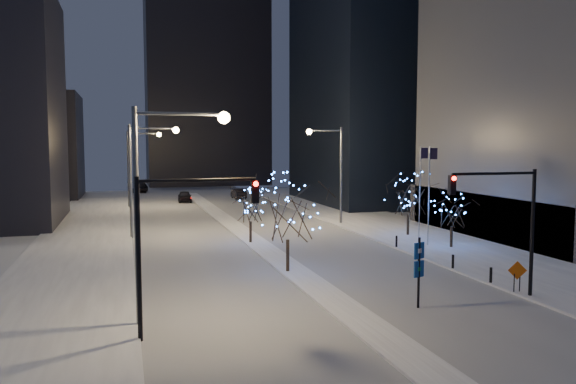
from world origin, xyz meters
name	(u,v)px	position (x,y,z in m)	size (l,w,h in m)	color
ground	(359,320)	(0.00, 0.00, 0.00)	(160.00, 160.00, 0.00)	silver
road	(228,222)	(0.00, 35.00, 0.01)	(20.00, 130.00, 0.02)	#A5AAB4
median	(237,228)	(0.00, 30.00, 0.07)	(2.00, 80.00, 0.15)	white
east_sidewalk	(424,237)	(15.00, 20.00, 0.07)	(10.00, 90.00, 0.15)	white
west_sidewalk	(77,255)	(-14.00, 20.00, 0.07)	(8.00, 90.00, 0.15)	white
filler_west_far	(18,146)	(-26.00, 70.00, 8.00)	(18.00, 16.00, 16.00)	black
horizon_block	(206,82)	(6.00, 92.00, 21.00)	(24.00, 14.00, 42.00)	black
street_lamp_w_near	(160,185)	(-8.94, 2.00, 6.50)	(4.40, 0.56, 10.00)	#595E66
street_lamp_w_mid	(143,165)	(-8.94, 27.00, 6.50)	(4.40, 0.56, 10.00)	#595E66
street_lamp_w_far	(136,158)	(-8.94, 52.00, 6.50)	(4.40, 0.56, 10.00)	#595E66
street_lamp_east	(333,162)	(10.08, 30.00, 6.45)	(3.90, 0.56, 10.00)	#595E66
traffic_signal_west	(176,229)	(-8.44, 0.00, 4.76)	(5.26, 0.43, 7.00)	black
traffic_signal_east	(508,212)	(8.94, 1.00, 4.76)	(5.26, 0.43, 7.00)	black
flagpoles	(425,187)	(13.37, 17.25, 4.80)	(1.35, 2.60, 8.00)	silver
bollards	(437,256)	(10.20, 10.00, 0.60)	(0.16, 12.16, 0.90)	black
car_near	(185,197)	(-2.26, 57.04, 0.79)	(1.87, 4.65, 1.58)	black
car_mid	(239,194)	(6.13, 59.74, 0.76)	(1.60, 4.60, 1.52)	black
car_far	(141,188)	(-7.89, 75.56, 0.80)	(2.24, 5.52, 1.60)	black
holiday_tree_median_near	(288,209)	(-0.50, 10.29, 4.17)	(6.43, 6.43, 6.39)	black
holiday_tree_median_far	(250,206)	(-0.50, 21.37, 3.21)	(4.28, 4.28, 4.67)	black
holiday_tree_plaza_near	(452,211)	(14.37, 14.75, 3.07)	(4.50, 4.50, 4.47)	black
holiday_tree_plaza_far	(408,196)	(13.99, 21.17, 3.64)	(5.36, 5.36, 5.49)	black
wayfinding_sign	(419,265)	(3.71, 1.00, 2.23)	(0.64, 0.28, 3.64)	black
construction_sign	(517,273)	(10.30, 1.83, 1.19)	(1.00, 0.37, 1.72)	black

